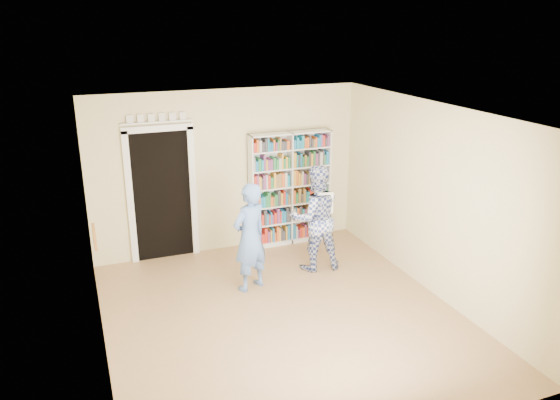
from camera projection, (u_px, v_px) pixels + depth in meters
name	position (u px, v px, depth m)	size (l,w,h in m)	color
floor	(283.00, 317.00, 7.22)	(5.00, 5.00, 0.00)	#9D774C
ceiling	(284.00, 113.00, 6.36)	(5.00, 5.00, 0.00)	white
wall_back	(228.00, 171.00, 9.00)	(4.50, 4.50, 0.00)	beige
wall_left	(94.00, 248.00, 6.02)	(5.00, 5.00, 0.00)	beige
wall_right	(434.00, 201.00, 7.57)	(5.00, 5.00, 0.00)	beige
bookshelf	(290.00, 188.00, 9.34)	(1.42, 0.27, 1.96)	white
doorway	(162.00, 189.00, 8.66)	(1.10, 0.08, 2.43)	black
wall_art	(94.00, 237.00, 6.19)	(0.03, 0.25, 0.25)	brown
man_blue	(250.00, 237.00, 7.74)	(0.58, 0.38, 1.60)	#577CC1
man_plaid	(315.00, 218.00, 8.38)	(0.81, 0.63, 1.67)	navy
paper_sheet	(326.00, 203.00, 8.17)	(0.24, 0.01, 0.33)	white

